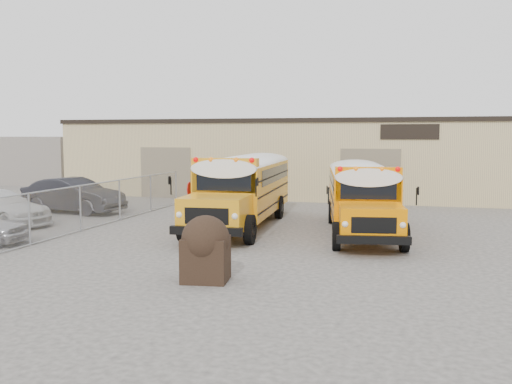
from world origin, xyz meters
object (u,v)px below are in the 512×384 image
(school_bus_right, at_px, (352,180))
(tarp_bundle, at_px, (206,248))
(school_bus_left, at_px, (269,174))
(car_dark, at_px, (73,195))

(school_bus_right, relative_size, tarp_bundle, 5.55)
(school_bus_left, height_order, car_dark, school_bus_left)
(school_bus_left, xyz_separation_m, car_dark, (-8.48, -4.78, -0.86))
(school_bus_left, relative_size, school_bus_right, 1.08)
(tarp_bundle, distance_m, car_dark, 14.97)
(tarp_bundle, bearing_deg, car_dark, 136.21)
(school_bus_left, bearing_deg, school_bus_right, -11.62)
(school_bus_left, relative_size, tarp_bundle, 6.00)
(school_bus_right, bearing_deg, tarp_bundle, -98.30)
(tarp_bundle, height_order, car_dark, tarp_bundle)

